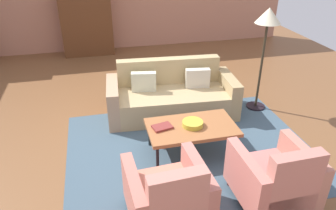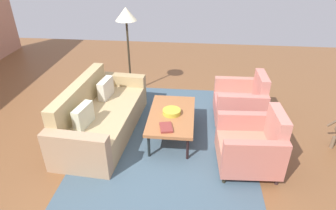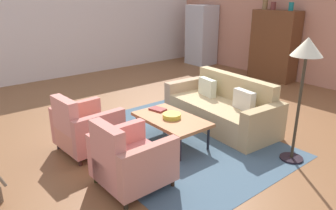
{
  "view_description": "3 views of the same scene",
  "coord_description": "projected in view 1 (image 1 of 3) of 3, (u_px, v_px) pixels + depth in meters",
  "views": [
    {
      "loc": [
        -0.63,
        -4.07,
        2.72
      ],
      "look_at": [
        0.24,
        -0.39,
        0.69
      ],
      "focal_mm": 34.38,
      "sensor_mm": 36.0,
      "label": 1
    },
    {
      "loc": [
        -3.26,
        -0.89,
        2.76
      ],
      "look_at": [
        0.59,
        -0.5,
        0.54
      ],
      "focal_mm": 30.74,
      "sensor_mm": 36.0,
      "label": 2
    },
    {
      "loc": [
        4.06,
        -3.49,
        2.27
      ],
      "look_at": [
        0.33,
        -0.46,
        0.55
      ],
      "focal_mm": 34.34,
      "sensor_mm": 36.0,
      "label": 3
    }
  ],
  "objects": [
    {
      "name": "armchair_left",
      "position": [
        169.0,
        199.0,
        3.25
      ],
      "size": [
        0.84,
        0.84,
        0.88
      ],
      "rotation": [
        0.0,
        0.0,
        0.06
      ],
      "color": "#29271B",
      "rests_on": "ground"
    },
    {
      "name": "area_rug",
      "position": [
        190.0,
        149.0,
        4.57
      ],
      "size": [
        3.4,
        2.6,
        0.01
      ],
      "primitive_type": "cube",
      "color": "#435B6B",
      "rests_on": "ground"
    },
    {
      "name": "floor_lamp",
      "position": [
        267.0,
        26.0,
        5.0
      ],
      "size": [
        0.4,
        0.4,
        1.72
      ],
      "color": "black",
      "rests_on": "ground"
    },
    {
      "name": "book_stack",
      "position": [
        162.0,
        127.0,
        4.28
      ],
      "size": [
        0.29,
        0.23,
        0.03
      ],
      "color": "maroon",
      "rests_on": "coffee_table"
    },
    {
      "name": "fruit_bowl",
      "position": [
        193.0,
        124.0,
        4.32
      ],
      "size": [
        0.28,
        0.28,
        0.07
      ],
      "primitive_type": "cylinder",
      "color": "gold",
      "rests_on": "coffee_table"
    },
    {
      "name": "couch",
      "position": [
        171.0,
        96.0,
        5.41
      ],
      "size": [
        2.16,
        1.05,
        0.86
      ],
      "rotation": [
        0.0,
        0.0,
        3.07
      ],
      "color": "tan",
      "rests_on": "ground"
    },
    {
      "name": "ground_plane",
      "position": [
        147.0,
        135.0,
        4.9
      ],
      "size": [
        10.94,
        10.94,
        0.0
      ],
      "primitive_type": "plane",
      "color": "brown"
    },
    {
      "name": "coffee_table",
      "position": [
        192.0,
        128.0,
        4.35
      ],
      "size": [
        1.2,
        0.7,
        0.42
      ],
      "color": "black",
      "rests_on": "ground"
    },
    {
      "name": "cabinet",
      "position": [
        86.0,
        18.0,
        7.77
      ],
      "size": [
        1.2,
        0.51,
        1.8
      ],
      "color": "brown",
      "rests_on": "ground"
    },
    {
      "name": "armchair_right",
      "position": [
        276.0,
        180.0,
        3.49
      ],
      "size": [
        0.82,
        0.82,
        0.88
      ],
      "rotation": [
        0.0,
        0.0,
        0.02
      ],
      "color": "#2E1D21",
      "rests_on": "ground"
    }
  ]
}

